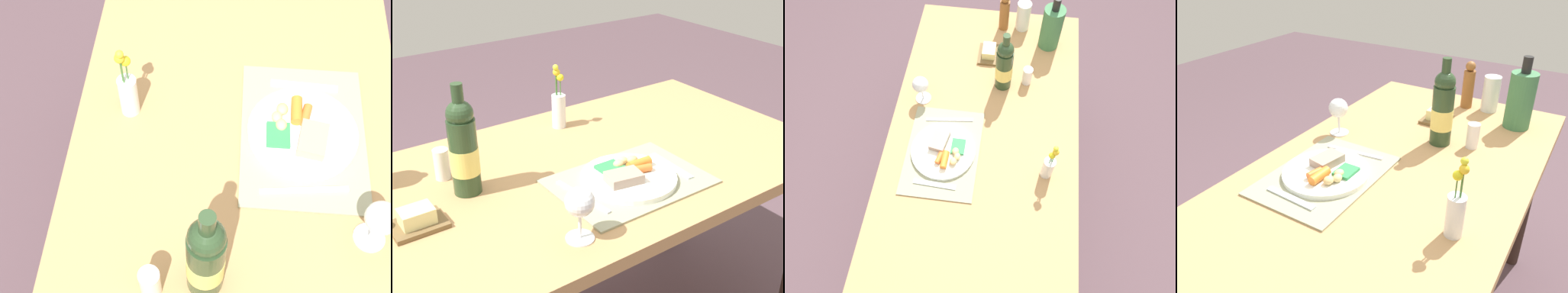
% 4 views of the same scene
% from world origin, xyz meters
% --- Properties ---
extents(ground_plane, '(8.00, 8.00, 0.00)m').
position_xyz_m(ground_plane, '(0.00, 0.00, 0.00)').
color(ground_plane, '#553F47').
extents(dining_table, '(1.56, 0.81, 0.77)m').
position_xyz_m(dining_table, '(0.00, 0.00, 0.68)').
color(dining_table, tan).
rests_on(dining_table, ground_plane).
extents(placemat, '(0.42, 0.30, 0.01)m').
position_xyz_m(placemat, '(0.08, -0.16, 0.78)').
color(placemat, gray).
rests_on(placemat, dining_table).
extents(dinner_plate, '(0.27, 0.27, 0.04)m').
position_xyz_m(dinner_plate, '(0.08, -0.15, 0.79)').
color(dinner_plate, white).
rests_on(dinner_plate, placemat).
extents(fork, '(0.04, 0.20, 0.00)m').
position_xyz_m(fork, '(-0.07, -0.15, 0.78)').
color(fork, silver).
rests_on(fork, placemat).
extents(knife, '(0.03, 0.17, 0.00)m').
position_xyz_m(knife, '(0.23, -0.16, 0.78)').
color(knife, silver).
rests_on(knife, placemat).
extents(salt_shaker, '(0.04, 0.04, 0.09)m').
position_xyz_m(salt_shaker, '(-0.33, 0.16, 0.82)').
color(salt_shaker, white).
rests_on(salt_shaker, dining_table).
extents(pepper_mill, '(0.05, 0.05, 0.20)m').
position_xyz_m(pepper_mill, '(-0.66, 0.02, 0.87)').
color(pepper_mill, brown).
rests_on(pepper_mill, dining_table).
extents(butter_dish, '(0.13, 0.10, 0.05)m').
position_xyz_m(butter_dish, '(-0.47, -0.03, 0.79)').
color(butter_dish, brown).
rests_on(butter_dish, dining_table).
extents(water_tumbler, '(0.07, 0.07, 0.15)m').
position_xyz_m(water_tumbler, '(-0.68, 0.12, 0.84)').
color(water_tumbler, silver).
rests_on(water_tumbler, dining_table).
extents(cooler_bottle, '(0.10, 0.10, 0.27)m').
position_xyz_m(cooler_bottle, '(-0.58, 0.25, 0.89)').
color(cooler_bottle, '#3C7449').
rests_on(cooler_bottle, dining_table).
extents(flower_vase, '(0.05, 0.05, 0.22)m').
position_xyz_m(flower_vase, '(0.13, 0.27, 0.85)').
color(flower_vase, silver).
rests_on(flower_vase, dining_table).
extents(wine_glass, '(0.07, 0.07, 0.14)m').
position_xyz_m(wine_glass, '(-0.18, -0.29, 0.87)').
color(wine_glass, white).
rests_on(wine_glass, dining_table).
extents(wine_bottle, '(0.08, 0.08, 0.31)m').
position_xyz_m(wine_bottle, '(-0.30, 0.06, 0.90)').
color(wine_bottle, '#284024').
rests_on(wine_bottle, dining_table).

